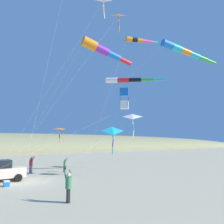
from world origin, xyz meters
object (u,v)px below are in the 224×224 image
Objects in this scene: kite_delta_red_high_left at (103,1)px; kite_delta_yellow_midlevel at (118,16)px; kite_windsock_rainbow_low_near at (101,49)px; person_child_grey_jacket at (31,164)px; kite_delta_small_distant at (113,131)px; kite_windsock_striped_overhead at (183,51)px; kite_box_magenta_far_left at (124,99)px; kite_windsock_purple_drifting at (138,40)px; person_child_green_jacket at (65,164)px; cooler_box at (7,184)px; person_adult_flyer at (68,185)px; kite_windsock_white_trailing at (127,80)px; kite_delta_teal_far_right at (133,117)px; kite_delta_long_streamer_right at (60,129)px.

kite_delta_red_high_left is 0.77× the size of kite_delta_yellow_midlevel.
person_child_grey_jacket is at bearing -173.36° from kite_windsock_rainbow_low_near.
kite_delta_small_distant is 12.27m from kite_windsock_striped_overhead.
kite_box_magenta_far_left reaches higher than kite_delta_small_distant.
person_child_green_jacket is at bearing -72.75° from kite_windsock_purple_drifting.
person_adult_flyer reaches higher than cooler_box.
kite_delta_yellow_midlevel is at bearing 155.50° from kite_windsock_white_trailing.
kite_windsock_purple_drifting reaches higher than kite_windsock_striped_overhead.
kite_windsock_striped_overhead is (-4.06, 14.86, 12.67)m from person_adult_flyer.
kite_delta_teal_far_right reaches higher than person_adult_flyer.
kite_delta_teal_far_right is at bearing -161.50° from kite_windsock_striped_overhead.
person_child_grey_jacket is (-6.46, 3.17, 0.78)m from cooler_box.
kite_windsock_rainbow_low_near is at bearing -47.44° from kite_windsock_white_trailing.
person_child_green_jacket is 0.08× the size of kite_windsock_striped_overhead.
kite_delta_yellow_midlevel reaches higher than kite_delta_red_high_left.
kite_delta_small_distant is at bearing 20.23° from kite_delta_long_streamer_right.
cooler_box is 0.07× the size of kite_delta_small_distant.
kite_windsock_rainbow_low_near is 0.66× the size of kite_delta_red_high_left.
kite_windsock_rainbow_low_near is at bearing 6.64° from person_child_grey_jacket.
kite_windsock_rainbow_low_near is 13.73m from kite_windsock_striped_overhead.
person_adult_flyer is 9.10m from kite_windsock_rainbow_low_near.
kite_windsock_purple_drifting is at bearing 137.25° from kite_windsock_white_trailing.
kite_windsock_striped_overhead is at bearing 106.72° from kite_windsock_rainbow_low_near.
kite_delta_long_streamer_right is 0.50× the size of kite_delta_yellow_midlevel.
person_adult_flyer is 1.18× the size of person_child_green_jacket.
kite_windsock_rainbow_low_near is 25.15m from kite_windsock_purple_drifting.
kite_delta_yellow_midlevel reaches higher than kite_delta_small_distant.
kite_windsock_white_trailing is at bearing 132.56° from kite_windsock_rainbow_low_near.
kite_windsock_rainbow_low_near reaches higher than kite_delta_teal_far_right.
kite_delta_red_high_left is at bearing -41.16° from kite_delta_small_distant.
kite_delta_teal_far_right is 9.40m from kite_delta_long_streamer_right.
person_child_green_jacket is at bearing -96.88° from kite_delta_yellow_midlevel.
kite_windsock_white_trailing is at bearing 44.53° from kite_delta_small_distant.
kite_windsock_rainbow_low_near is (6.70, 4.71, 9.62)m from cooler_box.
kite_delta_teal_far_right is at bearing 104.05° from cooler_box.
kite_windsock_purple_drifting reaches higher than person_child_green_jacket.
kite_windsock_white_trailing is 0.61× the size of kite_windsock_purple_drifting.
kite_delta_teal_far_right reaches higher than cooler_box.
kite_delta_red_high_left is 1.25× the size of kite_windsock_white_trailing.
kite_delta_long_streamer_right is 0.72× the size of kite_box_magenta_far_left.
person_child_green_jacket is 20.52m from kite_delta_yellow_midlevel.
kite_windsock_purple_drifting is (-4.36, 14.04, 19.65)m from person_child_green_jacket.
kite_delta_yellow_midlevel reaches higher than kite_box_magenta_far_left.
kite_windsock_rainbow_low_near reaches higher than kite_box_magenta_far_left.
kite_windsock_purple_drifting is (-10.69, 9.88, 10.76)m from kite_windsock_white_trailing.
kite_windsock_striped_overhead is (-0.86, 10.84, -1.93)m from kite_delta_red_high_left.
kite_delta_red_high_left is at bearing -39.80° from kite_delta_yellow_midlevel.
kite_delta_small_distant is 0.60× the size of kite_box_magenta_far_left.
kite_box_magenta_far_left is (5.78, 4.22, 7.04)m from person_child_green_jacket.
kite_delta_small_distant is 0.97× the size of kite_delta_teal_far_right.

